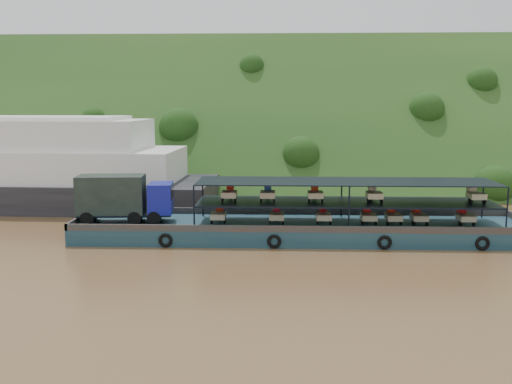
{
  "coord_description": "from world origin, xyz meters",
  "views": [
    {
      "loc": [
        -0.23,
        -43.73,
        10.67
      ],
      "look_at": [
        -2.0,
        3.0,
        3.2
      ],
      "focal_mm": 40.0,
      "sensor_mm": 36.0,
      "label": 1
    }
  ],
  "objects": [
    {
      "name": "ground",
      "position": [
        0.0,
        0.0,
        0.0
      ],
      "size": [
        160.0,
        160.0,
        0.0
      ],
      "primitive_type": "plane",
      "color": "brown",
      "rests_on": "ground"
    },
    {
      "name": "cargo_barge",
      "position": [
        -0.08,
        0.24,
        1.23
      ],
      "size": [
        35.0,
        7.18,
        4.93
      ],
      "color": "#133243",
      "rests_on": "ground"
    },
    {
      "name": "hillside",
      "position": [
        0.0,
        36.0,
        0.0
      ],
      "size": [
        140.0,
        39.6,
        39.6
      ],
      "primitive_type": "cube",
      "rotation": [
        0.79,
        0.0,
        0.0
      ],
      "color": "#1A3A15",
      "rests_on": "ground"
    }
  ]
}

